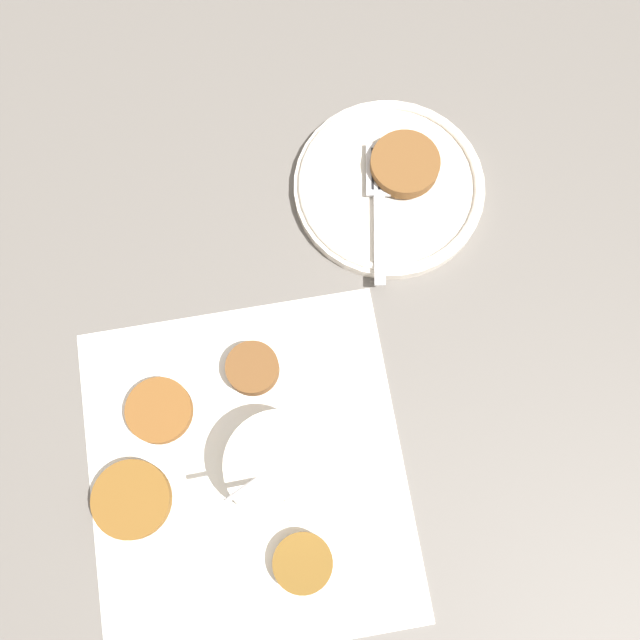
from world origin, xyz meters
The scene contains 10 objects.
ground_plane centered at (0.00, 0.00, 0.00)m, with size 4.00×4.00×0.00m, color #605B56.
napkin centered at (-0.01, 0.00, 0.00)m, with size 0.39×0.36×0.00m.
sauce_bowl centered at (0.00, 0.03, 0.03)m, with size 0.12×0.11×0.12m.
fritter_0 centered at (0.09, 0.03, 0.01)m, with size 0.06×0.06×0.02m.
fritter_1 centered at (-0.01, -0.12, 0.01)m, with size 0.08×0.08×0.02m.
fritter_2 centered at (-0.09, -0.07, 0.01)m, with size 0.07×0.07×0.01m.
fritter_3 centered at (-0.11, 0.03, 0.01)m, with size 0.06×0.06×0.02m.
serving_plate centered at (-0.27, 0.24, 0.01)m, with size 0.22×0.22×0.02m.
fritter_on_plate centered at (-0.28, 0.26, 0.03)m, with size 0.08×0.08×0.02m.
fork centered at (-0.25, 0.22, 0.02)m, with size 0.17×0.07×0.00m.
Camera 1 is at (0.06, 0.06, 0.79)m, focal length 42.00 mm.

